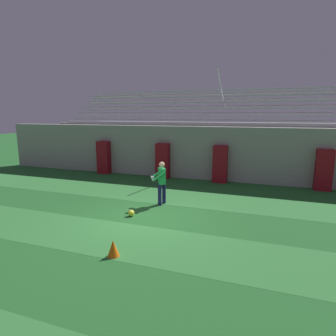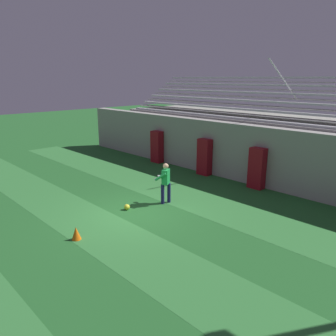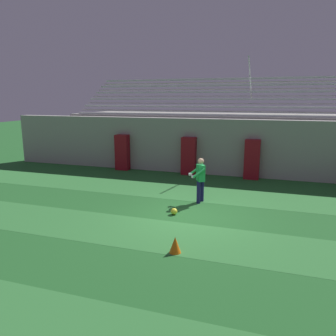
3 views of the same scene
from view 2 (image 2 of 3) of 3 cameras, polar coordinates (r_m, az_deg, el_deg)
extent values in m
plane|color=#236028|center=(12.45, -5.92, -7.98)|extent=(80.00, 80.00, 0.00)
cube|color=#337A38|center=(11.60, -12.40, -10.08)|extent=(28.00, 2.18, 0.01)
cube|color=#337A38|center=(14.15, 2.70, -4.97)|extent=(28.00, 2.18, 0.01)
cube|color=#999691|center=(16.64, 11.75, 2.83)|extent=(24.00, 0.60, 2.80)
cube|color=maroon|center=(17.20, 6.37, 1.92)|extent=(0.71, 0.44, 1.89)
cube|color=maroon|center=(15.49, 15.24, -0.04)|extent=(0.71, 0.44, 1.89)
cube|color=maroon|center=(19.69, -1.93, 3.71)|extent=(0.71, 0.44, 1.89)
cube|color=#999691|center=(18.89, 16.40, 4.16)|extent=(18.00, 4.60, 2.90)
cube|color=silver|center=(17.00, 13.48, 8.30)|extent=(17.10, 0.36, 0.10)
cube|color=#999691|center=(16.86, 13.06, 7.48)|extent=(17.10, 0.60, 0.04)
cube|color=silver|center=(17.55, 14.81, 9.74)|extent=(17.10, 0.36, 0.10)
cube|color=#999691|center=(17.41, 14.41, 8.96)|extent=(17.10, 0.60, 0.04)
cube|color=silver|center=(18.12, 16.07, 11.09)|extent=(17.10, 0.36, 0.10)
cube|color=#999691|center=(17.97, 15.69, 10.34)|extent=(17.10, 0.60, 0.04)
cube|color=silver|center=(18.71, 17.27, 12.34)|extent=(17.10, 0.36, 0.10)
cube|color=#999691|center=(18.55, 16.91, 11.64)|extent=(17.10, 0.60, 0.04)
cube|color=silver|center=(19.32, 18.40, 13.52)|extent=(17.10, 0.36, 0.10)
cube|color=#999691|center=(19.15, 18.05, 12.84)|extent=(17.10, 0.60, 0.04)
cube|color=silver|center=(19.93, 19.47, 14.62)|extent=(17.10, 0.36, 0.10)
cube|color=#999691|center=(19.76, 19.14, 13.98)|extent=(17.10, 0.60, 0.04)
cylinder|color=silver|center=(17.67, 19.59, 14.13)|extent=(0.06, 3.33, 2.05)
cylinder|color=#19194C|center=(13.23, -0.94, -4.56)|extent=(0.19, 0.19, 0.82)
cylinder|color=#19194C|center=(13.37, 0.16, -4.34)|extent=(0.19, 0.19, 0.82)
cube|color=green|center=(13.07, -0.39, -1.52)|extent=(0.39, 0.45, 0.60)
sphere|color=tan|center=(12.95, -0.40, 0.34)|extent=(0.22, 0.22, 0.22)
cylinder|color=green|center=(12.88, -1.30, -1.55)|extent=(0.46, 0.31, 0.37)
cylinder|color=green|center=(13.32, -0.67, -0.98)|extent=(0.46, 0.31, 0.37)
cube|color=silver|center=(13.01, -2.08, -1.98)|extent=(0.15, 0.15, 0.08)
cube|color=silver|center=(13.38, -1.53, -1.49)|extent=(0.15, 0.15, 0.08)
sphere|color=yellow|center=(12.84, -7.17, -6.76)|extent=(0.22, 0.22, 0.22)
cone|color=orange|center=(10.88, -15.70, -10.89)|extent=(0.30, 0.30, 0.42)
camera|label=1|loc=(5.67, -53.56, -6.11)|focal=30.00mm
camera|label=3|loc=(7.22, -65.95, -2.85)|focal=35.00mm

